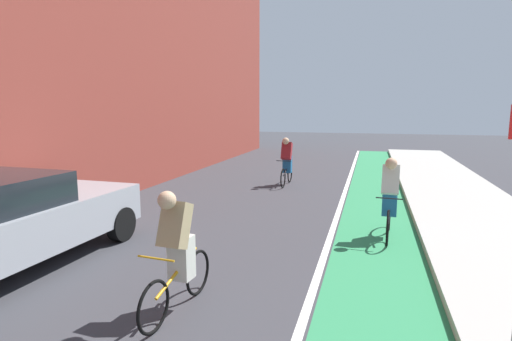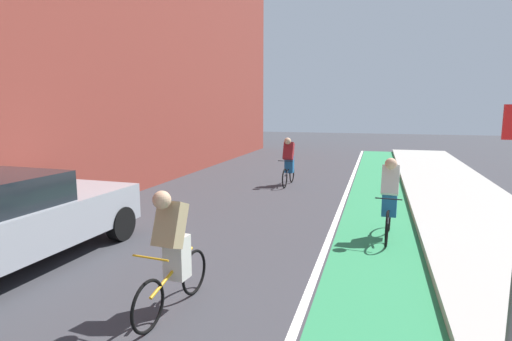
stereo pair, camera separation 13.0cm
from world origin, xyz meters
name	(u,v)px [view 1 (the left image)]	position (x,y,z in m)	size (l,w,h in m)	color
ground_plane	(214,245)	(0.00, 12.13, 0.00)	(70.96, 70.96, 0.00)	#38383D
bike_lane_paint	(377,228)	(2.96, 14.13, 0.00)	(1.60, 32.26, 0.00)	#2D8451
lane_divider_stripe	(334,224)	(2.06, 14.13, 0.00)	(0.12, 32.26, 0.00)	white
sidewalk_right	(491,233)	(5.17, 14.13, 0.07)	(2.80, 32.26, 0.14)	#A8A59E
cyclist_mid	(177,250)	(0.51, 9.66, 0.80)	(0.48, 1.67, 1.59)	black
cyclist_trailing	(390,198)	(3.17, 13.50, 0.81)	(0.48, 1.73, 1.62)	black
cyclist_far	(287,160)	(0.11, 18.42, 0.84)	(0.48, 1.68, 1.60)	black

